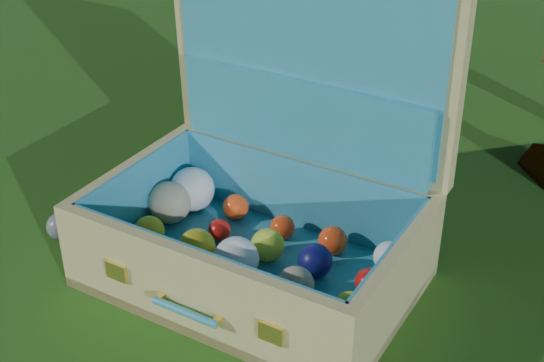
# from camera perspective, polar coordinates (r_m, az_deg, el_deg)

# --- Properties ---
(ground) EXTENTS (60.00, 60.00, 0.00)m
(ground) POSITION_cam_1_polar(r_m,az_deg,el_deg) (1.51, 5.27, -9.07)
(ground) COLOR #215114
(ground) RESTS_ON ground
(stray_ball) EXTENTS (0.06, 0.06, 0.06)m
(stray_ball) POSITION_cam_1_polar(r_m,az_deg,el_deg) (1.73, -15.63, -3.31)
(stray_ball) COLOR teal
(stray_ball) RESTS_ON ground
(suitcase) EXTENTS (0.66, 0.51, 0.61)m
(suitcase) POSITION_cam_1_polar(r_m,az_deg,el_deg) (1.52, -0.30, -0.73)
(suitcase) COLOR tan
(suitcase) RESTS_ON ground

